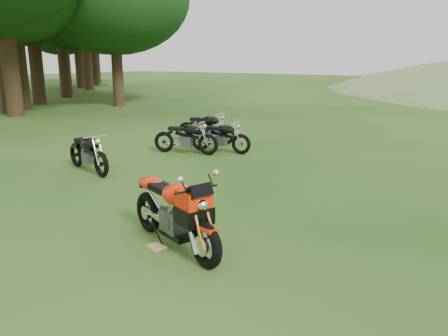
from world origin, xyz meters
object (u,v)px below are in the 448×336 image
Objects in this scene: vintage_moto_b at (220,136)px; vintage_moto_d at (186,137)px; plywood_board at (157,247)px; vintage_moto_a at (88,152)px; sport_motorcycle at (174,206)px; vintage_moto_c at (206,127)px.

vintage_moto_d is (-0.66, -0.65, 0.01)m from vintage_moto_b.
plywood_board is 0.13× the size of vintage_moto_d.
vintage_moto_b is 0.93m from vintage_moto_d.
vintage_moto_a is at bearing -119.60° from vintage_moto_d.
sport_motorcycle is 4.65m from vintage_moto_a.
vintage_moto_a is 3.58m from vintage_moto_b.
sport_motorcycle reaches higher than plywood_board.
vintage_moto_b is at bearing 83.79° from vintage_moto_a.
vintage_moto_d reaches higher than plywood_board.
sport_motorcycle is 0.62m from plywood_board.
plywood_board is at bearing -72.12° from vintage_moto_d.
sport_motorcycle reaches higher than vintage_moto_a.
vintage_moto_d is at bearing -144.02° from vintage_moto_b.
vintage_moto_b reaches higher than plywood_board.
vintage_moto_a is at bearing -99.78° from vintage_moto_c.
vintage_moto_a is 0.96× the size of vintage_moto_c.
vintage_moto_b is (1.27, 3.34, -0.02)m from vintage_moto_a.
vintage_moto_a is at bearing -119.29° from vintage_moto_b.
plywood_board is at bearing -66.75° from vintage_moto_c.
sport_motorcycle is at bearing -11.30° from vintage_moto_a.
vintage_moto_b is at bearing -45.52° from vintage_moto_c.
plywood_board is 4.55m from vintage_moto_a.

